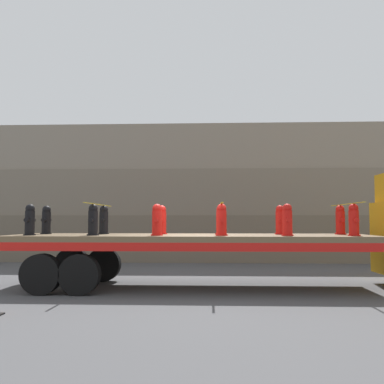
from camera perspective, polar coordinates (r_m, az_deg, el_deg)
name	(u,v)px	position (r m, az deg, el deg)	size (l,w,h in m)	color
ground_plane	(190,288)	(11.22, -0.24, -12.71)	(120.00, 120.00, 0.00)	#474749
rock_cliff	(199,194)	(19.21, 0.90, -0.27)	(60.00, 3.30, 5.84)	#665B4C
flatbed_trailer	(162,246)	(11.16, -3.96, -7.14)	(9.20, 2.55, 1.36)	brown
fire_hydrant_black_near_0	(30,220)	(11.46, -20.80, -3.53)	(0.30, 0.49, 0.78)	black
fire_hydrant_black_far_0	(46,220)	(12.46, -18.85, -3.58)	(0.30, 0.49, 0.78)	black
fire_hydrant_black_near_1	(93,220)	(10.93, -13.06, -3.68)	(0.30, 0.49, 0.78)	black
fire_hydrant_black_far_1	(104,220)	(11.97, -11.69, -3.70)	(0.30, 0.49, 0.78)	black
fire_hydrant_red_near_2	(157,220)	(10.62, -4.70, -3.76)	(0.30, 0.49, 0.78)	red
fire_hydrant_red_far_2	(162,220)	(11.69, -4.04, -3.77)	(0.30, 0.49, 0.78)	red
fire_hydrant_red_near_3	(222,220)	(10.54, 3.98, -3.77)	(0.30, 0.49, 0.78)	red
fire_hydrant_red_far_3	(221,220)	(11.61, 3.84, -3.77)	(0.30, 0.49, 0.78)	red
fire_hydrant_red_near_4	(287,220)	(10.70, 12.59, -3.69)	(0.30, 0.49, 0.78)	red
fire_hydrant_red_far_4	(280,220)	(11.76, 11.67, -3.70)	(0.30, 0.49, 0.78)	red
fire_hydrant_red_near_5	(354,220)	(11.09, 20.76, -3.53)	(0.30, 0.49, 0.78)	red
fire_hydrant_red_far_5	(340,220)	(12.12, 19.17, -3.57)	(0.30, 0.49, 0.78)	red
cargo_strap_rear	(99,205)	(11.46, -12.31, -1.64)	(0.05, 2.65, 0.01)	yellow
cargo_strap_middle	(221,204)	(11.08, 3.90, -1.65)	(0.05, 2.65, 0.01)	yellow
cargo_strap_front	(346,204)	(11.61, 19.89, -1.53)	(0.05, 2.65, 0.01)	yellow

